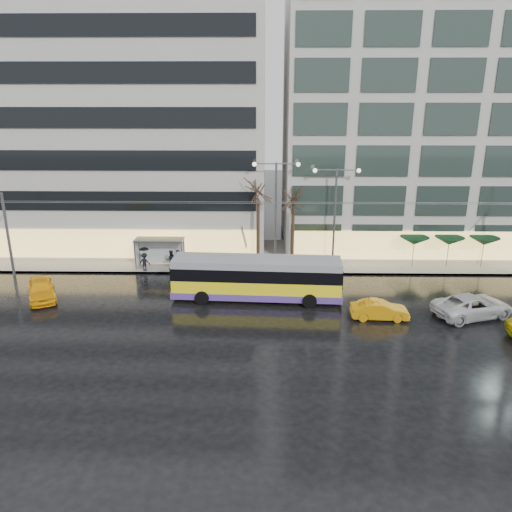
{
  "coord_description": "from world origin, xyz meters",
  "views": [
    {
      "loc": [
        1.06,
        -30.53,
        14.5
      ],
      "look_at": [
        0.43,
        5.0,
        2.94
      ],
      "focal_mm": 35.0,
      "sensor_mm": 36.0,
      "label": 1
    }
  ],
  "objects_px": {
    "bus_shelter": "(156,246)",
    "street_lamp_near": "(276,200)",
    "taxi_a": "(41,289)",
    "trolleybus": "(257,280)"
  },
  "relations": [
    {
      "from": "trolleybus",
      "to": "taxi_a",
      "type": "xyz_separation_m",
      "value": [
        -15.93,
        -0.25,
        -0.77
      ]
    },
    {
      "from": "bus_shelter",
      "to": "street_lamp_near",
      "type": "height_order",
      "value": "street_lamp_near"
    },
    {
      "from": "street_lamp_near",
      "to": "taxi_a",
      "type": "distance_m",
      "value": 19.62
    },
    {
      "from": "trolleybus",
      "to": "street_lamp_near",
      "type": "bearing_deg",
      "value": 78.07
    },
    {
      "from": "taxi_a",
      "to": "street_lamp_near",
      "type": "bearing_deg",
      "value": -3.03
    },
    {
      "from": "trolleybus",
      "to": "taxi_a",
      "type": "distance_m",
      "value": 15.95
    },
    {
      "from": "bus_shelter",
      "to": "taxi_a",
      "type": "distance_m",
      "value": 10.17
    },
    {
      "from": "trolleybus",
      "to": "street_lamp_near",
      "type": "distance_m",
      "value": 8.51
    },
    {
      "from": "trolleybus",
      "to": "taxi_a",
      "type": "relative_size",
      "value": 2.72
    },
    {
      "from": "trolleybus",
      "to": "street_lamp_near",
      "type": "relative_size",
      "value": 1.38
    }
  ]
}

